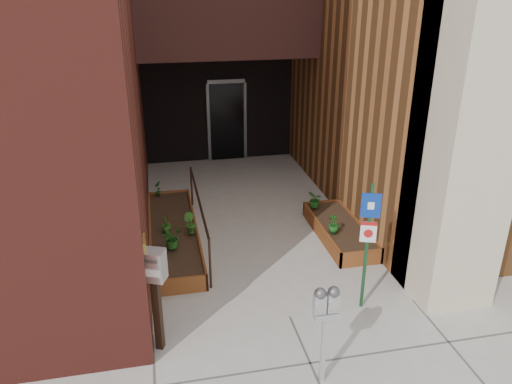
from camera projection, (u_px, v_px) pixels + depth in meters
ground at (290, 317)px, 7.41m from camera, size 80.00×80.00×0.00m
planter_left at (174, 235)px, 9.49m from camera, size 0.90×3.60×0.30m
planter_right at (339, 231)px, 9.64m from camera, size 0.80×2.20×0.30m
handrail at (199, 205)px, 9.30m from camera, size 0.04×3.34×0.90m
parking_meter at (326, 310)px, 5.82m from camera, size 0.31×0.14×1.37m
sign_post at (368, 234)px, 7.15m from camera, size 0.27×0.11×2.03m
payment_dropbox at (154, 279)px, 6.37m from camera, size 0.36×0.32×1.51m
shrub_left_a at (172, 237)px, 8.65m from camera, size 0.49×0.49×0.39m
shrub_left_b at (190, 223)px, 9.14m from camera, size 0.30×0.30×0.40m
shrub_left_c at (166, 224)px, 9.20m from camera, size 0.26×0.26×0.33m
shrub_left_d at (158, 188)px, 10.76m from camera, size 0.19×0.19×0.33m
shrub_right_a at (334, 224)px, 9.17m from camera, size 0.25×0.25×0.35m
shrub_right_b at (332, 222)px, 9.28m from camera, size 0.17×0.17×0.31m
shrub_right_c at (315, 200)px, 10.18m from camera, size 0.37×0.37×0.34m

